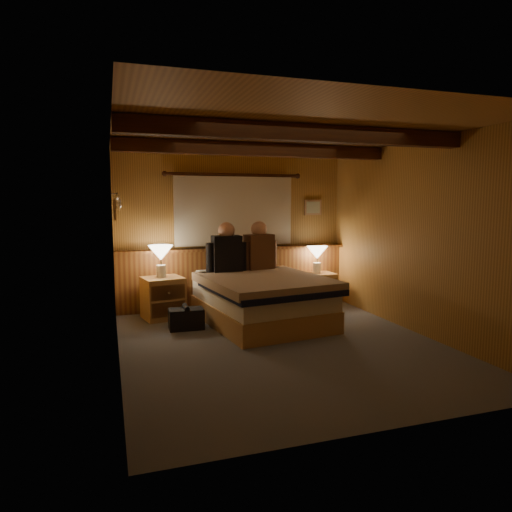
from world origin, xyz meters
name	(u,v)px	position (x,y,z in m)	size (l,w,h in m)	color
floor	(281,344)	(0.00, 0.00, 0.00)	(4.20, 4.20, 0.00)	#555B65
ceiling	(283,132)	(0.00, 0.00, 2.40)	(4.20, 4.20, 0.00)	tan
wall_back	(233,230)	(0.00, 2.10, 1.20)	(3.60, 3.60, 0.00)	#BC8C43
wall_left	(115,246)	(-1.80, 0.00, 1.20)	(4.20, 4.20, 0.00)	#BC8C43
wall_right	(416,237)	(1.80, 0.00, 1.20)	(4.20, 4.20, 0.00)	#BC8C43
wall_front	(392,267)	(0.00, -2.10, 1.20)	(3.60, 3.60, 0.00)	#BC8C43
wainscot	(235,276)	(0.00, 2.04, 0.49)	(3.60, 0.23, 0.94)	brown
curtain_window	(234,210)	(0.00, 2.03, 1.52)	(2.18, 0.09, 1.11)	#452511
ceiling_beams	(278,143)	(0.00, 0.15, 2.31)	(3.60, 1.65, 0.16)	#452511
coat_rail	(118,200)	(-1.72, 1.58, 1.67)	(0.05, 0.55, 0.24)	white
framed_print	(313,207)	(1.35, 2.08, 1.55)	(0.30, 0.04, 0.25)	tan
bed	(262,299)	(0.09, 0.95, 0.34)	(1.71, 2.08, 0.65)	tan
nightstand_left	(163,298)	(-1.16, 1.64, 0.29)	(0.62, 0.58, 0.59)	tan
nightstand_right	(320,289)	(1.35, 1.77, 0.25)	(0.46, 0.42, 0.51)	tan
lamp_left	(161,255)	(-1.17, 1.67, 0.90)	(0.35, 0.35, 0.45)	white
lamp_right	(317,254)	(1.31, 1.80, 0.81)	(0.33, 0.33, 0.43)	white
person_left	(227,251)	(-0.26, 1.53, 0.94)	(0.60, 0.24, 0.73)	black
person_right	(259,249)	(0.26, 1.60, 0.94)	(0.59, 0.32, 0.74)	#4E301F
duffel_bag	(186,318)	(-0.94, 0.99, 0.14)	(0.45, 0.28, 0.32)	black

